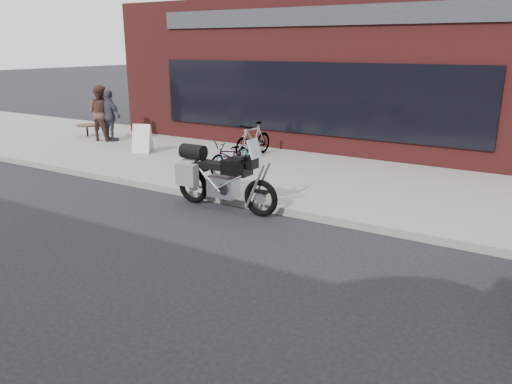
{
  "coord_description": "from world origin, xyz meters",
  "views": [
    {
      "loc": [
        4.18,
        -4.01,
        3.14
      ],
      "look_at": [
        0.16,
        2.64,
        0.85
      ],
      "focal_mm": 35.0,
      "sensor_mm": 36.0,
      "label": 1
    }
  ],
  "objects_px": {
    "bicycle_rear": "(253,139)",
    "sandwich_sign": "(142,138)",
    "cafe_table": "(87,126)",
    "cafe_patron_left": "(100,113)",
    "motorcycle": "(218,177)",
    "cafe_patron_right": "(110,116)",
    "bicycle_front": "(231,156)"
  },
  "relations": [
    {
      "from": "sandwich_sign",
      "to": "cafe_patron_left",
      "type": "distance_m",
      "value": 2.66
    },
    {
      "from": "motorcycle",
      "to": "cafe_patron_right",
      "type": "relative_size",
      "value": 1.44
    },
    {
      "from": "cafe_patron_left",
      "to": "cafe_patron_right",
      "type": "bearing_deg",
      "value": 178.42
    },
    {
      "from": "sandwich_sign",
      "to": "cafe_patron_left",
      "type": "relative_size",
      "value": 0.46
    },
    {
      "from": "motorcycle",
      "to": "bicycle_rear",
      "type": "distance_m",
      "value": 4.27
    },
    {
      "from": "cafe_table",
      "to": "cafe_patron_left",
      "type": "height_order",
      "value": "cafe_patron_left"
    },
    {
      "from": "cafe_patron_left",
      "to": "cafe_patron_right",
      "type": "height_order",
      "value": "cafe_patron_left"
    },
    {
      "from": "cafe_patron_right",
      "to": "cafe_patron_left",
      "type": "bearing_deg",
      "value": 14.29
    },
    {
      "from": "bicycle_rear",
      "to": "cafe_table",
      "type": "distance_m",
      "value": 6.51
    },
    {
      "from": "sandwich_sign",
      "to": "cafe_patron_right",
      "type": "distance_m",
      "value": 2.32
    },
    {
      "from": "motorcycle",
      "to": "bicycle_front",
      "type": "relative_size",
      "value": 1.5
    },
    {
      "from": "sandwich_sign",
      "to": "cafe_patron_left",
      "type": "bearing_deg",
      "value": 141.69
    },
    {
      "from": "cafe_patron_right",
      "to": "bicycle_front",
      "type": "bearing_deg",
      "value": 170.93
    },
    {
      "from": "sandwich_sign",
      "to": "cafe_patron_left",
      "type": "xyz_separation_m",
      "value": [
        -2.51,
        0.75,
        0.48
      ]
    },
    {
      "from": "motorcycle",
      "to": "sandwich_sign",
      "type": "xyz_separation_m",
      "value": [
        -4.61,
        2.72,
        -0.08
      ]
    },
    {
      "from": "motorcycle",
      "to": "sandwich_sign",
      "type": "bearing_deg",
      "value": 149.67
    },
    {
      "from": "bicycle_rear",
      "to": "sandwich_sign",
      "type": "bearing_deg",
      "value": -151.94
    },
    {
      "from": "bicycle_rear",
      "to": "sandwich_sign",
      "type": "relative_size",
      "value": 1.9
    },
    {
      "from": "bicycle_rear",
      "to": "cafe_table",
      "type": "relative_size",
      "value": 2.25
    },
    {
      "from": "bicycle_front",
      "to": "sandwich_sign",
      "type": "height_order",
      "value": "sandwich_sign"
    },
    {
      "from": "motorcycle",
      "to": "bicycle_front",
      "type": "bearing_deg",
      "value": 118.28
    },
    {
      "from": "cafe_table",
      "to": "bicycle_rear",
      "type": "bearing_deg",
      "value": 2.11
    },
    {
      "from": "bicycle_front",
      "to": "cafe_table",
      "type": "relative_size",
      "value": 2.24
    },
    {
      "from": "motorcycle",
      "to": "cafe_patron_left",
      "type": "distance_m",
      "value": 7.93
    },
    {
      "from": "bicycle_front",
      "to": "cafe_patron_right",
      "type": "height_order",
      "value": "cafe_patron_right"
    },
    {
      "from": "cafe_table",
      "to": "cafe_patron_left",
      "type": "bearing_deg",
      "value": -13.87
    },
    {
      "from": "cafe_table",
      "to": "cafe_patron_right",
      "type": "distance_m",
      "value": 1.45
    },
    {
      "from": "bicycle_front",
      "to": "sandwich_sign",
      "type": "xyz_separation_m",
      "value": [
        -3.5,
        0.64,
        0.0
      ]
    },
    {
      "from": "motorcycle",
      "to": "bicycle_front",
      "type": "height_order",
      "value": "motorcycle"
    },
    {
      "from": "motorcycle",
      "to": "cafe_table",
      "type": "bearing_deg",
      "value": 155.61
    },
    {
      "from": "bicycle_front",
      "to": "cafe_patron_left",
      "type": "relative_size",
      "value": 0.88
    },
    {
      "from": "bicycle_front",
      "to": "cafe_patron_right",
      "type": "xyz_separation_m",
      "value": [
        -5.64,
        1.44,
        0.41
      ]
    }
  ]
}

